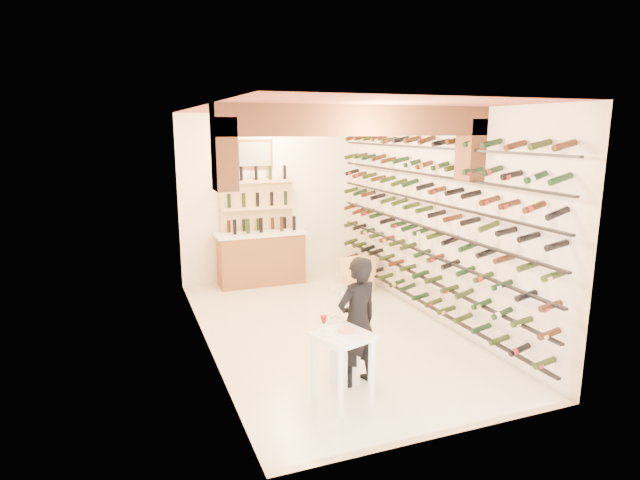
# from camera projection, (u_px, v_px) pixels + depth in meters

# --- Properties ---
(ground) EXTENTS (6.00, 6.00, 0.00)m
(ground) POSITION_uv_depth(u_px,v_px,m) (327.00, 329.00, 7.87)
(ground) COLOR #F0E9CF
(ground) RESTS_ON ground
(room_shell) EXTENTS (3.52, 6.02, 3.21)m
(room_shell) POSITION_uv_depth(u_px,v_px,m) (335.00, 179.00, 7.16)
(room_shell) COLOR white
(room_shell) RESTS_ON ground
(wine_rack) EXTENTS (0.32, 5.70, 2.56)m
(wine_rack) POSITION_uv_depth(u_px,v_px,m) (420.00, 220.00, 8.08)
(wine_rack) COLOR black
(wine_rack) RESTS_ON ground
(back_counter) EXTENTS (1.70, 0.62, 1.29)m
(back_counter) POSITION_uv_depth(u_px,v_px,m) (261.00, 257.00, 10.07)
(back_counter) COLOR brown
(back_counter) RESTS_ON ground
(back_shelving) EXTENTS (1.40, 0.31, 2.73)m
(back_shelving) POSITION_uv_depth(u_px,v_px,m) (257.00, 222.00, 10.16)
(back_shelving) COLOR #D5B878
(back_shelving) RESTS_ON ground
(tasting_table) EXTENTS (0.68, 0.68, 0.96)m
(tasting_table) POSITION_uv_depth(u_px,v_px,m) (342.00, 346.00, 5.65)
(tasting_table) COLOR white
(tasting_table) RESTS_ON ground
(white_stool) EXTENTS (0.45, 0.45, 0.43)m
(white_stool) POSITION_uv_depth(u_px,v_px,m) (344.00, 361.00, 6.30)
(white_stool) COLOR white
(white_stool) RESTS_ON ground
(person) EXTENTS (0.64, 0.50, 1.53)m
(person) POSITION_uv_depth(u_px,v_px,m) (357.00, 321.00, 6.06)
(person) COLOR black
(person) RESTS_ON ground
(chrome_barstool) EXTENTS (0.35, 0.35, 0.69)m
(chrome_barstool) POSITION_uv_depth(u_px,v_px,m) (339.00, 306.00, 7.70)
(chrome_barstool) COLOR silver
(chrome_barstool) RESTS_ON ground
(crate_lower) EXTENTS (0.50, 0.35, 0.30)m
(crate_lower) POSITION_uv_depth(u_px,v_px,m) (358.00, 283.00, 9.71)
(crate_lower) COLOR #DDB879
(crate_lower) RESTS_ON ground
(crate_upper) EXTENTS (0.60, 0.46, 0.31)m
(crate_upper) POSITION_uv_depth(u_px,v_px,m) (358.00, 267.00, 9.65)
(crate_upper) COLOR #DDB879
(crate_upper) RESTS_ON crate_lower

